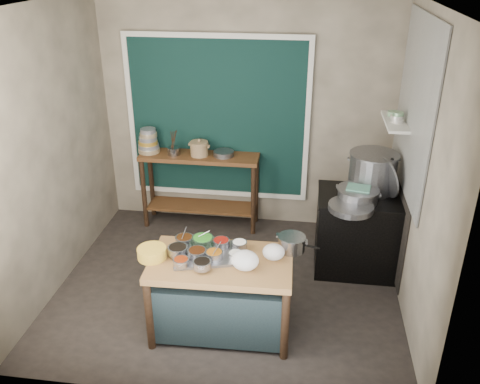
# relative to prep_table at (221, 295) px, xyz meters

# --- Properties ---
(floor) EXTENTS (3.50, 3.00, 0.02)m
(floor) POSITION_rel_prep_table_xyz_m (-0.05, 0.66, -0.39)
(floor) COLOR #2C2621
(floor) RESTS_ON ground
(back_wall) EXTENTS (3.50, 0.02, 2.80)m
(back_wall) POSITION_rel_prep_table_xyz_m (-0.05, 2.17, 1.02)
(back_wall) COLOR gray
(back_wall) RESTS_ON floor
(left_wall) EXTENTS (0.02, 3.00, 2.80)m
(left_wall) POSITION_rel_prep_table_xyz_m (-1.81, 0.66, 1.02)
(left_wall) COLOR gray
(left_wall) RESTS_ON floor
(right_wall) EXTENTS (0.02, 3.00, 2.80)m
(right_wall) POSITION_rel_prep_table_xyz_m (1.71, 0.66, 1.02)
(right_wall) COLOR gray
(right_wall) RESTS_ON floor
(ceiling) EXTENTS (3.50, 3.00, 0.02)m
(ceiling) POSITION_rel_prep_table_xyz_m (-0.05, 0.66, 2.43)
(ceiling) COLOR gray
(ceiling) RESTS_ON back_wall
(curtain_panel) EXTENTS (2.10, 0.02, 1.90)m
(curtain_panel) POSITION_rel_prep_table_xyz_m (-0.40, 2.13, 0.98)
(curtain_panel) COLOR black
(curtain_panel) RESTS_ON back_wall
(curtain_frame) EXTENTS (2.22, 0.03, 2.02)m
(curtain_frame) POSITION_rel_prep_table_xyz_m (-0.40, 2.12, 0.98)
(curtain_frame) COLOR beige
(curtain_frame) RESTS_ON back_wall
(tile_panel) EXTENTS (0.02, 1.70, 1.70)m
(tile_panel) POSITION_rel_prep_table_xyz_m (1.69, 1.21, 1.48)
(tile_panel) COLOR #B2B2AA
(tile_panel) RESTS_ON right_wall
(soot_patch) EXTENTS (0.01, 1.30, 1.30)m
(soot_patch) POSITION_rel_prep_table_xyz_m (1.69, 1.31, 0.32)
(soot_patch) COLOR black
(soot_patch) RESTS_ON right_wall
(wall_shelf) EXTENTS (0.22, 0.70, 0.03)m
(wall_shelf) POSITION_rel_prep_table_xyz_m (1.58, 1.51, 1.23)
(wall_shelf) COLOR beige
(wall_shelf) RESTS_ON right_wall
(prep_table) EXTENTS (1.27, 0.76, 0.75)m
(prep_table) POSITION_rel_prep_table_xyz_m (0.00, 0.00, 0.00)
(prep_table) COLOR brown
(prep_table) RESTS_ON floor
(back_counter) EXTENTS (1.45, 0.40, 0.95)m
(back_counter) POSITION_rel_prep_table_xyz_m (-0.60, 1.94, 0.10)
(back_counter) COLOR #513217
(back_counter) RESTS_ON floor
(stove_block) EXTENTS (0.90, 0.68, 0.85)m
(stove_block) POSITION_rel_prep_table_xyz_m (1.30, 1.21, 0.05)
(stove_block) COLOR black
(stove_block) RESTS_ON floor
(stove_top) EXTENTS (0.92, 0.69, 0.03)m
(stove_top) POSITION_rel_prep_table_xyz_m (1.30, 1.21, 0.49)
(stove_top) COLOR black
(stove_top) RESTS_ON stove_block
(condiment_tray) EXTENTS (0.64, 0.53, 0.02)m
(condiment_tray) POSITION_rel_prep_table_xyz_m (-0.15, 0.05, 0.39)
(condiment_tray) COLOR gray
(condiment_tray) RESTS_ON prep_table
(condiment_bowls) EXTENTS (0.69, 0.54, 0.08)m
(condiment_bowls) POSITION_rel_prep_table_xyz_m (-0.17, 0.06, 0.43)
(condiment_bowls) COLOR gray
(condiment_bowls) RESTS_ON condiment_tray
(yellow_basin) EXTENTS (0.32, 0.32, 0.10)m
(yellow_basin) POSITION_rel_prep_table_xyz_m (-0.61, -0.04, 0.42)
(yellow_basin) COLOR gold
(yellow_basin) RESTS_ON prep_table
(saucepan) EXTENTS (0.32, 0.32, 0.14)m
(saucepan) POSITION_rel_prep_table_xyz_m (0.60, 0.25, 0.45)
(saucepan) COLOR gray
(saucepan) RESTS_ON prep_table
(plastic_bag_a) EXTENTS (0.26, 0.23, 0.17)m
(plastic_bag_a) POSITION_rel_prep_table_xyz_m (0.23, -0.10, 0.46)
(plastic_bag_a) COLOR white
(plastic_bag_a) RESTS_ON prep_table
(plastic_bag_b) EXTENTS (0.21, 0.18, 0.15)m
(plastic_bag_b) POSITION_rel_prep_table_xyz_m (0.45, 0.08, 0.45)
(plastic_bag_b) COLOR white
(plastic_bag_b) RESTS_ON prep_table
(bowl_stack) EXTENTS (0.26, 0.26, 0.30)m
(bowl_stack) POSITION_rel_prep_table_xyz_m (-1.23, 1.96, 0.70)
(bowl_stack) COLOR tan
(bowl_stack) RESTS_ON back_counter
(utensil_cup) EXTENTS (0.19, 0.19, 0.09)m
(utensil_cup) POSITION_rel_prep_table_xyz_m (-0.91, 1.91, 0.62)
(utensil_cup) COLOR gray
(utensil_cup) RESTS_ON back_counter
(ceramic_crock) EXTENTS (0.28, 0.28, 0.16)m
(ceramic_crock) POSITION_rel_prep_table_xyz_m (-0.59, 1.93, 0.65)
(ceramic_crock) COLOR #8D6E4D
(ceramic_crock) RESTS_ON back_counter
(wide_bowl) EXTENTS (0.30, 0.30, 0.06)m
(wide_bowl) POSITION_rel_prep_table_xyz_m (-0.30, 1.95, 0.61)
(wide_bowl) COLOR gray
(wide_bowl) RESTS_ON back_counter
(stock_pot) EXTENTS (0.58, 0.58, 0.41)m
(stock_pot) POSITION_rel_prep_table_xyz_m (1.39, 1.38, 0.71)
(stock_pot) COLOR gray
(stock_pot) RESTS_ON stove_top
(pot_lid) EXTENTS (0.26, 0.44, 0.43)m
(pot_lid) POSITION_rel_prep_table_xyz_m (1.53, 1.23, 0.72)
(pot_lid) COLOR gray
(pot_lid) RESTS_ON stove_top
(steamer) EXTENTS (0.56, 0.56, 0.14)m
(steamer) POSITION_rel_prep_table_xyz_m (1.23, 1.07, 0.58)
(steamer) COLOR gray
(steamer) RESTS_ON stove_top
(green_cloth) EXTENTS (0.26, 0.22, 0.02)m
(green_cloth) POSITION_rel_prep_table_xyz_m (1.23, 1.07, 0.66)
(green_cloth) COLOR #5A9680
(green_cloth) RESTS_ON steamer
(shallow_pan) EXTENTS (0.57, 0.57, 0.06)m
(shallow_pan) POSITION_rel_prep_table_xyz_m (1.15, 0.87, 0.53)
(shallow_pan) COLOR gray
(shallow_pan) RESTS_ON stove_top
(shelf_bowl_stack) EXTENTS (0.13, 0.13, 0.11)m
(shelf_bowl_stack) POSITION_rel_prep_table_xyz_m (1.58, 1.45, 1.29)
(shelf_bowl_stack) COLOR silver
(shelf_bowl_stack) RESTS_ON wall_shelf
(shelf_bowl_green) EXTENTS (0.16, 0.16, 0.05)m
(shelf_bowl_green) POSITION_rel_prep_table_xyz_m (1.58, 1.68, 1.26)
(shelf_bowl_green) COLOR gray
(shelf_bowl_green) RESTS_ON wall_shelf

